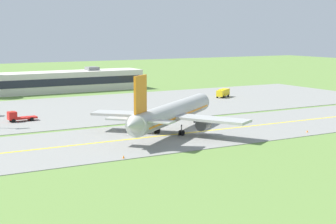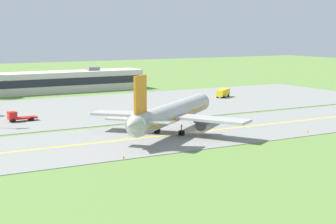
{
  "view_description": "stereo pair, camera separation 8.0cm",
  "coord_description": "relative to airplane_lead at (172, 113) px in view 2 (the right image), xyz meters",
  "views": [
    {
      "loc": [
        -57.98,
        -89.49,
        20.28
      ],
      "look_at": [
        -5.08,
        3.72,
        4.0
      ],
      "focal_mm": 57.51,
      "sensor_mm": 36.0,
      "label": 1
    },
    {
      "loc": [
        -57.91,
        -89.52,
        20.28
      ],
      "look_at": [
        -5.08,
        3.72,
        4.0
      ],
      "focal_mm": 57.51,
      "sensor_mm": 36.0,
      "label": 2
    }
  ],
  "objects": [
    {
      "name": "traffic_cone_near_edge",
      "position": [
        23.94,
        -12.71,
        -3.83
      ],
      "size": [
        0.44,
        0.44,
        0.6
      ],
      "primitive_type": "cone",
      "color": "orange",
      "rests_on": "ground"
    },
    {
      "name": "service_truck_baggage",
      "position": [
        42.41,
        42.34,
        -2.6
      ],
      "size": [
        6.16,
        4.96,
        2.6
      ],
      "color": "yellow",
      "rests_on": "ground"
    },
    {
      "name": "taxiway_centreline",
      "position": [
        5.46,
        -1.42,
        -4.03
      ],
      "size": [
        220.0,
        0.6,
        0.01
      ],
      "primitive_type": "cube",
      "color": "yellow",
      "rests_on": "taxiway_strip"
    },
    {
      "name": "ground_plane",
      "position": [
        5.46,
        -1.42,
        -4.13
      ],
      "size": [
        500.0,
        500.0,
        0.0
      ],
      "primitive_type": "plane",
      "color": "olive"
    },
    {
      "name": "taxiway_strip",
      "position": [
        5.46,
        -1.42,
        -4.08
      ],
      "size": [
        240.0,
        28.0,
        0.1
      ],
      "primitive_type": "cube",
      "color": "gray",
      "rests_on": "ground"
    },
    {
      "name": "apron_pad",
      "position": [
        15.46,
        40.58,
        -4.08
      ],
      "size": [
        140.0,
        52.0,
        0.1
      ],
      "primitive_type": "cube",
      "color": "gray",
      "rests_on": "ground"
    },
    {
      "name": "airplane_lead",
      "position": [
        0.0,
        0.0,
        0.0
      ],
      "size": [
        33.44,
        29.25,
        12.7
      ],
      "color": "#ADADA8",
      "rests_on": "ground"
    },
    {
      "name": "traffic_cone_mid_edge",
      "position": [
        -17.41,
        -14.66,
        -3.83
      ],
      "size": [
        0.44,
        0.44,
        0.6
      ],
      "primitive_type": "cone",
      "color": "orange",
      "rests_on": "ground"
    },
    {
      "name": "service_truck_fuel",
      "position": [
        -23.2,
        28.97,
        -2.95
      ],
      "size": [
        6.48,
        2.55,
        2.59
      ],
      "color": "red",
      "rests_on": "ground"
    },
    {
      "name": "terminal_building",
      "position": [
        4.64,
        82.0,
        -0.72
      ],
      "size": [
        55.62,
        11.09,
        7.98
      ],
      "color": "beige",
      "rests_on": "ground"
    }
  ]
}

